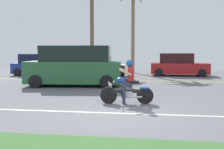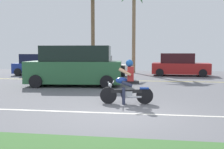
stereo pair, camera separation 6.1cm
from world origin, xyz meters
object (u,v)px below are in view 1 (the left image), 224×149
object	(u,v)px
motorcyclist	(127,85)
suv_nearby	(75,67)
parked_car_0	(38,65)
parked_car_2	(179,65)
parked_car_1	(95,67)

from	to	relation	value
motorcyclist	suv_nearby	size ratio (longest dim) A/B	0.35
parked_car_0	parked_car_2	distance (m)	10.62
motorcyclist	parked_car_0	size ratio (longest dim) A/B	0.48
motorcyclist	parked_car_1	bearing A→B (deg)	107.96
motorcyclist	parked_car_2	bearing A→B (deg)	76.04
parked_car_0	parked_car_2	xyz separation A→B (m)	(10.56, 1.07, 0.02)
motorcyclist	suv_nearby	world-z (taller)	suv_nearby
motorcyclist	parked_car_1	world-z (taller)	motorcyclist
parked_car_1	motorcyclist	bearing A→B (deg)	-72.04
suv_nearby	parked_car_0	distance (m)	7.47
parked_car_1	parked_car_0	bearing A→B (deg)	174.70
parked_car_0	parked_car_1	xyz separation A→B (m)	(4.51, -0.42, -0.04)
motorcyclist	parked_car_2	size ratio (longest dim) A/B	0.43
motorcyclist	parked_car_2	distance (m)	11.77
suv_nearby	parked_car_0	xyz separation A→B (m)	(-4.62, 5.86, -0.26)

